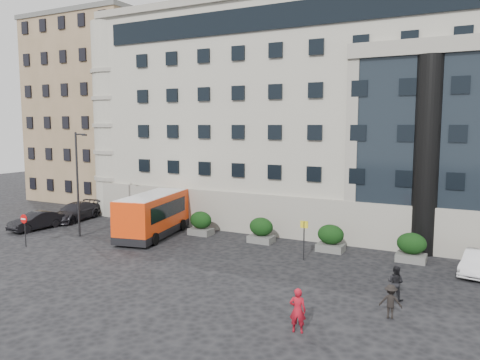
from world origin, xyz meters
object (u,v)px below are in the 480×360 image
Objects in this scene: bus_stop_sign at (304,233)px; pedestrian_a at (298,310)px; white_taxi at (478,263)px; pedestrian_c at (391,301)px; parked_car_d at (139,199)px; hedge_a at (201,223)px; hedge_b at (261,230)px; hedge_d at (411,247)px; red_truck at (135,193)px; parked_car_b at (36,221)px; minibus at (153,213)px; pedestrian_b at (395,283)px; street_lamp at (78,180)px; parked_car_c at (75,212)px; no_entry_sign at (24,224)px; hedge_c at (331,238)px.

pedestrian_a is at bearing -71.39° from bus_stop_sign.
pedestrian_c reaches higher than white_taxi.
bus_stop_sign is 10.09m from white_taxi.
parked_car_d is at bearing 153.95° from bus_stop_sign.
hedge_a is 9.94m from bus_stop_sign.
hedge_d is (10.40, 0.00, 0.00)m from hedge_b.
red_truck reaches higher than pedestrian_c.
pedestrian_a is (25.85, -8.08, 0.22)m from parked_car_b.
pedestrian_c is at bearing -35.38° from parked_car_d.
hedge_d is 18.71m from minibus.
hedge_a is at bearing -12.03° from pedestrian_b.
red_truck is at bearing 113.10° from street_lamp.
hedge_d is 0.22× the size of minibus.
parked_car_b is (-28.58, -4.72, -0.20)m from hedge_d.
red_truck is (-18.65, 8.11, 0.43)m from hedge_b.
hedge_a is 15.71m from red_truck.
hedge_d is 1.07× the size of pedestrian_b.
parked_car_d is at bearing 80.93° from parked_car_c.
parked_car_b is at bearing -165.44° from hedge_b.
bus_stop_sign is (-6.10, -2.80, 0.80)m from hedge_d.
bus_stop_sign reaches higher than pedestrian_c.
pedestrian_a is at bearing 74.81° from pedestrian_b.
minibus is 14.43m from parked_car_d.
pedestrian_c is (29.46, -17.63, -0.59)m from red_truck.
parked_car_d is 32.63m from pedestrian_b.
parked_car_d is (-5.06, 13.00, -3.66)m from street_lamp.
hedge_b is 18.21m from parked_car_c.
minibus is at bearing 48.08° from no_entry_sign.
pedestrian_a is at bearing 39.42° from pedestrian_c.
pedestrian_a reaches higher than parked_car_b.
bus_stop_sign is 22.58m from parked_car_b.
pedestrian_a is (25.87, -12.24, 0.16)m from parked_car_c.
hedge_d is 0.34× the size of parked_car_c.
hedge_a is at bearing -6.59° from parked_car_c.
hedge_c is 19.27m from street_lamp.
red_truck is at bearing -37.67° from pedestrian_c.
hedge_c is 11.06m from pedestrian_c.
no_entry_sign reaches higher than parked_car_d.
hedge_d is 0.35× the size of red_truck.
hedge_a is at bearing -37.51° from pedestrian_c.
white_taxi is 9.34m from pedestrian_c.
hedge_d is 24.27m from street_lamp.
hedge_a is 18.15m from pedestrian_a.
red_truck is at bearing 104.70° from no_entry_sign.
pedestrian_a is at bearing -43.03° from parked_car_d.
street_lamp is 3.17× the size of bus_stop_sign.
white_taxi is at bearing -5.12° from hedge_c.
no_entry_sign is at bearing -155.57° from white_taxi.
hedge_c is 0.45× the size of white_taxi.
hedge_c is at bearing -176.52° from white_taxi.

